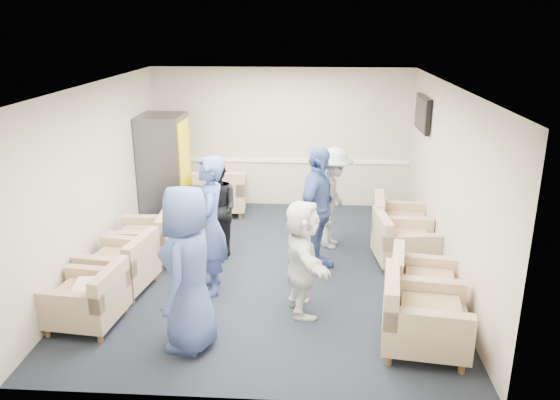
# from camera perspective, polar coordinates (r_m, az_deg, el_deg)

# --- Properties ---
(floor) EXTENTS (6.00, 6.00, 0.00)m
(floor) POSITION_cam_1_polar(r_m,az_deg,el_deg) (8.25, -1.12, -7.05)
(floor) COLOR black
(floor) RESTS_ON ground
(ceiling) EXTENTS (6.00, 6.00, 0.00)m
(ceiling) POSITION_cam_1_polar(r_m,az_deg,el_deg) (7.51, -1.24, 11.92)
(ceiling) COLOR white
(ceiling) RESTS_ON back_wall
(back_wall) EXTENTS (5.00, 0.02, 2.70)m
(back_wall) POSITION_cam_1_polar(r_m,az_deg,el_deg) (10.68, 0.15, 6.48)
(back_wall) COLOR beige
(back_wall) RESTS_ON floor
(front_wall) EXTENTS (5.00, 0.02, 2.70)m
(front_wall) POSITION_cam_1_polar(r_m,az_deg,el_deg) (4.98, -4.02, -7.70)
(front_wall) COLOR beige
(front_wall) RESTS_ON floor
(left_wall) EXTENTS (0.02, 6.00, 2.70)m
(left_wall) POSITION_cam_1_polar(r_m,az_deg,el_deg) (8.35, -18.54, 2.18)
(left_wall) COLOR beige
(left_wall) RESTS_ON floor
(right_wall) EXTENTS (0.02, 6.00, 2.70)m
(right_wall) POSITION_cam_1_polar(r_m,az_deg,el_deg) (7.97, 17.05, 1.58)
(right_wall) COLOR beige
(right_wall) RESTS_ON floor
(chair_rail) EXTENTS (4.98, 0.04, 0.06)m
(chair_rail) POSITION_cam_1_polar(r_m,az_deg,el_deg) (10.76, 0.14, 4.11)
(chair_rail) COLOR white
(chair_rail) RESTS_ON back_wall
(tv) EXTENTS (0.10, 1.00, 0.58)m
(tv) POSITION_cam_1_polar(r_m,az_deg,el_deg) (9.53, 14.67, 8.72)
(tv) COLOR black
(tv) RESTS_ON right_wall
(armchair_left_near) EXTENTS (0.90, 0.90, 0.65)m
(armchair_left_near) POSITION_cam_1_polar(r_m,az_deg,el_deg) (7.04, -19.25, -9.90)
(armchair_left_near) COLOR tan
(armchair_left_near) RESTS_ON floor
(armchair_left_mid) EXTENTS (0.97, 0.97, 0.68)m
(armchair_left_mid) POSITION_cam_1_polar(r_m,az_deg,el_deg) (7.77, -16.09, -6.74)
(armchair_left_mid) COLOR tan
(armchair_left_mid) RESTS_ON floor
(armchair_left_far) EXTENTS (0.88, 0.88, 0.66)m
(armchair_left_far) POSITION_cam_1_polar(r_m,az_deg,el_deg) (8.59, -13.68, -4.14)
(armchair_left_far) COLOR tan
(armchair_left_far) RESTS_ON floor
(armchair_right_near) EXTENTS (1.04, 1.04, 0.74)m
(armchair_right_near) POSITION_cam_1_polar(r_m,az_deg,el_deg) (6.39, 14.34, -11.96)
(armchair_right_near) COLOR tan
(armchair_right_near) RESTS_ON floor
(armchair_right_midnear) EXTENTS (0.97, 0.97, 0.67)m
(armchair_right_midnear) POSITION_cam_1_polar(r_m,az_deg,el_deg) (7.16, 14.42, -8.82)
(armchair_right_midnear) COLOR tan
(armchair_right_midnear) RESTS_ON floor
(armchair_right_midfar) EXTENTS (0.94, 0.94, 0.68)m
(armchair_right_midfar) POSITION_cam_1_polar(r_m,az_deg,el_deg) (8.40, 12.51, -4.50)
(armchair_right_midfar) COLOR tan
(armchair_right_midfar) RESTS_ON floor
(armchair_right_far) EXTENTS (0.98, 0.98, 0.72)m
(armchair_right_far) POSITION_cam_1_polar(r_m,az_deg,el_deg) (9.03, 12.19, -2.73)
(armchair_right_far) COLOR tan
(armchair_right_far) RESTS_ON floor
(armchair_corner) EXTENTS (1.01, 1.01, 0.76)m
(armchair_corner) POSITION_cam_1_polar(r_m,az_deg,el_deg) (10.44, -6.22, 0.58)
(armchair_corner) COLOR tan
(armchair_corner) RESTS_ON floor
(vending_machine) EXTENTS (0.78, 0.92, 1.93)m
(vending_machine) POSITION_cam_1_polar(r_m,az_deg,el_deg) (10.24, -11.96, 3.37)
(vending_machine) COLOR #505058
(vending_machine) RESTS_ON floor
(backpack) EXTENTS (0.29, 0.24, 0.44)m
(backpack) POSITION_cam_1_polar(r_m,az_deg,el_deg) (8.31, -11.09, -5.54)
(backpack) COLOR black
(backpack) RESTS_ON floor
(pillow) EXTENTS (0.37, 0.45, 0.12)m
(pillow) POSITION_cam_1_polar(r_m,az_deg,el_deg) (6.98, -19.42, -8.67)
(pillow) COLOR white
(pillow) RESTS_ON armchair_left_near
(person_front_left) EXTENTS (0.70, 0.98, 1.89)m
(person_front_left) POSITION_cam_1_polar(r_m,az_deg,el_deg) (6.08, -9.59, -7.12)
(person_front_left) COLOR #3C4F90
(person_front_left) RESTS_ON floor
(person_mid_left) EXTENTS (0.55, 0.75, 1.89)m
(person_mid_left) POSITION_cam_1_polar(r_m,az_deg,el_deg) (7.26, -7.35, -2.72)
(person_mid_left) COLOR #3C4F90
(person_mid_left) RESTS_ON floor
(person_back_left) EXTENTS (0.95, 0.95, 1.56)m
(person_back_left) POSITION_cam_1_polar(r_m,az_deg,el_deg) (8.42, -6.67, -0.94)
(person_back_left) COLOR black
(person_back_left) RESTS_ON floor
(person_back_right) EXTENTS (0.83, 1.17, 1.65)m
(person_back_right) POSITION_cam_1_polar(r_m,az_deg,el_deg) (8.76, 5.51, 0.18)
(person_back_right) COLOR beige
(person_back_right) RESTS_ON floor
(person_mid_right) EXTENTS (0.82, 1.18, 1.86)m
(person_mid_right) POSITION_cam_1_polar(r_m,az_deg,el_deg) (7.87, 3.93, -1.05)
(person_mid_right) COLOR #3C4F90
(person_mid_right) RESTS_ON floor
(person_front_right) EXTENTS (0.72, 1.45, 1.49)m
(person_front_right) POSITION_cam_1_polar(r_m,az_deg,el_deg) (6.76, 2.33, -6.04)
(person_front_right) COLOR white
(person_front_right) RESTS_ON floor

